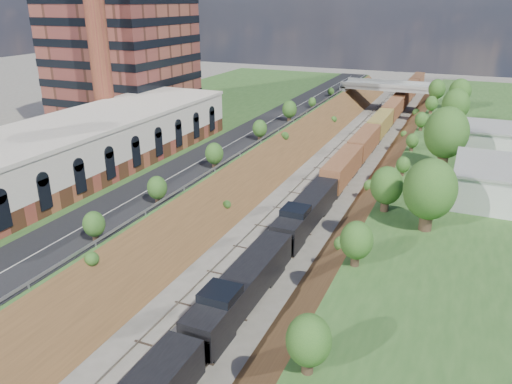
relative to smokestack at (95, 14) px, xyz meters
The scene contains 15 objects.
platform_left 23.05m from the smokestack, 53.13° to the left, with size 44.00×180.00×5.00m, color #2F5523.
embankment_left 35.58m from the smokestack, ahead, with size 7.07×180.00×7.07m, color brown.
embankment_right 53.39m from the smokestack, ahead, with size 7.07×180.00×7.07m, color brown.
rail_left_track 41.86m from the smokestack, ahead, with size 1.58×180.00×0.18m, color gray.
rail_right_track 46.11m from the smokestack, ahead, with size 1.58×180.00×0.18m, color gray.
road 28.88m from the smokestack, 11.04° to the left, with size 8.00×180.00×0.10m, color black.
guardrail 31.59m from the smokestack, ahead, with size 0.10×171.00×0.70m.
commercial_building 25.69m from the smokestack, 66.04° to the right, with size 14.30×62.30×7.00m.
smokestack is the anchor object (origin of this frame).
overpass 77.82m from the smokestack, 61.39° to the left, with size 24.50×8.30×7.40m.
white_building_near 62.29m from the smokestack, ahead, with size 9.00×12.00×4.00m, color silver.
white_building_far 64.31m from the smokestack, 16.97° to the left, with size 8.00×10.00×3.60m, color silver.
tree_right_large 57.52m from the smokestack, 16.80° to the right, with size 5.25×5.25×7.61m.
tree_left_crest 46.95m from the smokestack, 56.09° to the right, with size 2.45×2.45×3.55m.
freight_train 54.06m from the smokestack, 38.32° to the left, with size 3.01×169.63×4.55m.
Camera 1 is at (19.53, -9.31, 27.03)m, focal length 35.00 mm.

